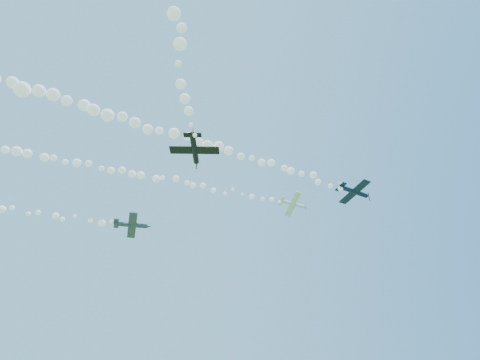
{
  "coord_description": "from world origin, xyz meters",
  "views": [
    {
      "loc": [
        -4.34,
        -56.75,
        2.0
      ],
      "look_at": [
        3.25,
        -3.66,
        46.6
      ],
      "focal_mm": 30.0,
      "sensor_mm": 36.0,
      "label": 1
    }
  ],
  "objects": [
    {
      "name": "plane_white",
      "position": [
        16.5,
        9.73,
        52.55
      ],
      "size": [
        6.31,
        6.36,
        2.44
      ],
      "rotation": [
        -0.31,
        0.07,
        0.17
      ],
      "color": "white"
    },
    {
      "name": "smoke_trail_white",
      "position": [
        -22.47,
        2.92,
        52.26
      ],
      "size": [
        74.29,
        14.87,
        2.72
      ],
      "primitive_type": null,
      "color": "white"
    },
    {
      "name": "plane_navy",
      "position": [
        26.95,
        1.97,
        51.03
      ],
      "size": [
        7.74,
        8.2,
        2.55
      ],
      "rotation": [
        0.01,
        0.03,
        0.3
      ],
      "color": "#0B1632"
    },
    {
      "name": "smoke_trail_navy",
      "position": [
        -7.77,
        -8.62,
        50.84
      ],
      "size": [
        65.15,
        21.84,
        3.02
      ],
      "primitive_type": null,
      "color": "white"
    },
    {
      "name": "plane_grey",
      "position": [
        -15.25,
        7.42,
        42.75
      ],
      "size": [
        6.9,
        7.18,
        1.84
      ],
      "rotation": [
        -0.14,
        -0.07,
        0.12
      ],
      "color": "#34384C"
    },
    {
      "name": "plane_black",
      "position": [
        -4.89,
        -19.41,
        37.76
      ],
      "size": [
        6.48,
        6.11,
        1.84
      ],
      "rotation": [
        0.03,
        -0.0,
        1.41
      ],
      "color": "black"
    }
  ]
}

